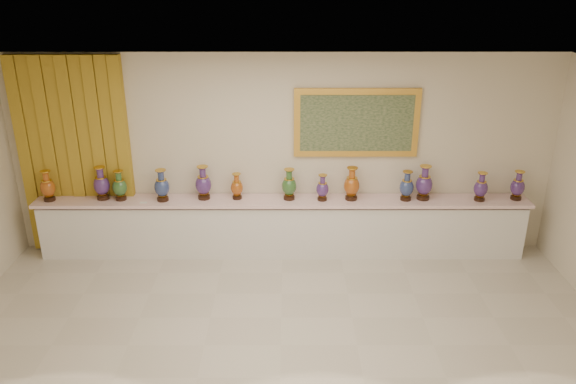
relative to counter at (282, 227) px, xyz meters
name	(u,v)px	position (x,y,z in m)	size (l,w,h in m)	color
ground	(281,345)	(0.00, -2.27, -0.44)	(8.00, 8.00, 0.00)	beige
room	(120,151)	(-2.37, 0.17, 1.14)	(8.00, 8.00, 8.00)	beige
counter	(282,227)	(0.00, 0.00, 0.00)	(7.28, 0.48, 0.90)	white
vase_0	(48,187)	(-3.41, -0.05, 0.67)	(0.25, 0.25, 0.46)	#331B0E
vase_1	(102,185)	(-2.65, 0.01, 0.69)	(0.26, 0.26, 0.50)	#331B0E
vase_2	(120,187)	(-2.37, -0.02, 0.67)	(0.26, 0.26, 0.45)	#331B0E
vase_3	(162,187)	(-1.75, -0.05, 0.68)	(0.29, 0.29, 0.48)	#331B0E
vase_4	(203,184)	(-1.16, 0.02, 0.69)	(0.27, 0.27, 0.51)	#331B0E
vase_5	(237,187)	(-0.67, 0.02, 0.64)	(0.24, 0.24, 0.39)	#331B0E
vase_6	(289,186)	(0.10, 0.00, 0.67)	(0.25, 0.25, 0.47)	#331B0E
vase_7	(322,189)	(0.59, -0.04, 0.64)	(0.24, 0.24, 0.40)	#331B0E
vase_8	(352,185)	(1.02, -0.01, 0.69)	(0.28, 0.28, 0.50)	#331B0E
vase_9	(407,187)	(1.82, -0.03, 0.66)	(0.23, 0.23, 0.45)	#331B0E
vase_10	(424,184)	(2.08, 0.00, 0.70)	(0.31, 0.31, 0.52)	#331B0E
vase_11	(481,188)	(2.90, -0.05, 0.66)	(0.20, 0.20, 0.43)	#331B0E
vase_12	(518,187)	(3.45, -0.01, 0.66)	(0.26, 0.26, 0.44)	#331B0E
label_card	(143,203)	(-2.02, -0.14, 0.47)	(0.10, 0.06, 0.00)	white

